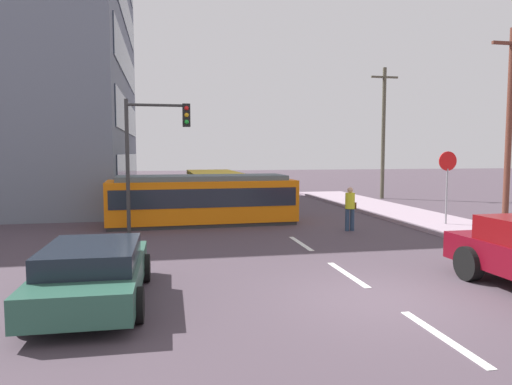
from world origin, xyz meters
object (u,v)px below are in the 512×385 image
(stop_sign, at_px, (447,172))
(pedestrian_crossing, at_px, (350,206))
(parked_sedan_near, at_px, (93,272))
(traffic_light_mast, at_px, (153,141))
(utility_pole_near, at_px, (509,124))
(streetcar_tram, at_px, (202,199))
(utility_pole_mid, at_px, (383,131))
(city_bus, at_px, (213,187))
(parked_sedan_mid, at_px, (152,201))

(stop_sign, bearing_deg, pedestrian_crossing, -179.48)
(parked_sedan_near, xyz_separation_m, traffic_light_mast, (1.03, 8.07, 2.78))
(parked_sedan_near, relative_size, utility_pole_near, 0.58)
(streetcar_tram, relative_size, traffic_light_mast, 1.58)
(pedestrian_crossing, bearing_deg, utility_pole_mid, 58.91)
(pedestrian_crossing, relative_size, utility_pole_mid, 0.20)
(pedestrian_crossing, bearing_deg, utility_pole_near, -1.43)
(parked_sedan_near, relative_size, stop_sign, 1.57)
(parked_sedan_near, bearing_deg, utility_pole_mid, 50.73)
(city_bus, xyz_separation_m, utility_pole_mid, (11.27, 2.80, 3.24))
(traffic_light_mast, bearing_deg, utility_pole_near, -4.44)
(parked_sedan_near, height_order, utility_pole_near, utility_pole_near)
(stop_sign, height_order, traffic_light_mast, traffic_light_mast)
(streetcar_tram, xyz_separation_m, city_bus, (1.08, 5.93, 0.07))
(stop_sign, distance_m, traffic_light_mast, 11.47)
(streetcar_tram, relative_size, city_bus, 1.29)
(utility_pole_near, bearing_deg, city_bus, 140.63)
(streetcar_tram, distance_m, parked_sedan_mid, 4.52)
(streetcar_tram, distance_m, stop_sign, 9.92)
(streetcar_tram, xyz_separation_m, parked_sedan_near, (-2.96, -9.99, -0.43))
(stop_sign, bearing_deg, traffic_light_mast, 175.59)
(stop_sign, distance_m, utility_pole_mid, 12.08)
(traffic_light_mast, bearing_deg, city_bus, 69.05)
(city_bus, xyz_separation_m, pedestrian_crossing, (4.29, -8.77, -0.18))
(streetcar_tram, distance_m, pedestrian_crossing, 6.08)
(city_bus, distance_m, traffic_light_mast, 8.71)
(city_bus, xyz_separation_m, parked_sedan_near, (-4.04, -15.93, -0.49))
(parked_sedan_near, bearing_deg, traffic_light_mast, 82.70)
(city_bus, bearing_deg, utility_pole_mid, 13.94)
(streetcar_tram, distance_m, parked_sedan_near, 10.43)
(parked_sedan_mid, bearing_deg, parked_sedan_near, -93.37)
(parked_sedan_near, distance_m, utility_pole_mid, 24.47)
(parked_sedan_near, bearing_deg, stop_sign, 30.11)
(streetcar_tram, height_order, parked_sedan_mid, streetcar_tram)
(city_bus, relative_size, parked_sedan_near, 1.33)
(pedestrian_crossing, height_order, traffic_light_mast, traffic_light_mast)
(city_bus, relative_size, traffic_light_mast, 1.23)
(stop_sign, bearing_deg, utility_pole_near, -4.57)
(traffic_light_mast, bearing_deg, parked_sedan_near, -97.30)
(stop_sign, bearing_deg, city_bus, 133.78)
(streetcar_tram, height_order, parked_sedan_near, streetcar_tram)
(traffic_light_mast, relative_size, utility_pole_mid, 0.59)
(streetcar_tram, relative_size, utility_pole_near, 0.99)
(parked_sedan_near, bearing_deg, pedestrian_crossing, 40.66)
(city_bus, xyz_separation_m, traffic_light_mast, (-3.01, -7.85, 2.28))
(stop_sign, xyz_separation_m, utility_pole_near, (2.52, -0.20, 1.91))
(pedestrian_crossing, height_order, parked_sedan_near, pedestrian_crossing)
(utility_pole_near, bearing_deg, traffic_light_mast, 175.56)
(parked_sedan_mid, distance_m, stop_sign, 13.51)
(parked_sedan_near, relative_size, traffic_light_mast, 0.92)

